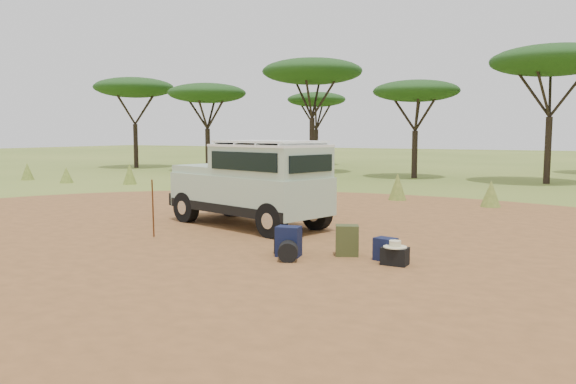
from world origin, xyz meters
The scene contains 13 objects.
ground centered at (0.00, 0.00, 0.00)m, with size 140.00×140.00×0.00m, color #536B26.
dirt_clearing centered at (0.00, 0.00, 0.00)m, with size 23.00×23.00×0.01m, color #915A2F.
grass_fringe centered at (0.12, 8.67, 0.40)m, with size 36.60×1.60×0.90m.
acacia_treeline centered at (0.75, 19.81, 4.87)m, with size 46.70×13.20×6.26m.
safari_vehicle centered at (-1.48, 2.04, 0.99)m, with size 4.47×2.76×2.05m.
walking_staff centered at (-2.51, -0.28, 0.64)m, with size 0.03×0.03×1.32m, color #603116.
backpack_black centered at (0.66, -0.32, 0.23)m, with size 0.34×0.25×0.47m, color black.
backpack_navy centered at (0.80, -0.47, 0.28)m, with size 0.42×0.30×0.55m, color #12183B.
backpack_olive centered at (1.71, 0.08, 0.28)m, with size 0.41×0.29×0.56m, color #3F4821.
duffel_navy centered at (2.45, 0.03, 0.20)m, with size 0.36×0.27×0.40m, color #12183B.
hard_case centered at (2.69, -0.20, 0.15)m, with size 0.43×0.30×0.30m, color black.
stuff_sack centered at (0.96, -0.79, 0.17)m, with size 0.34×0.34×0.34m, color black.
safari_hat centered at (2.69, -0.20, 0.35)m, with size 0.40×0.40×0.12m.
Camera 1 is at (5.43, -9.24, 2.22)m, focal length 35.00 mm.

